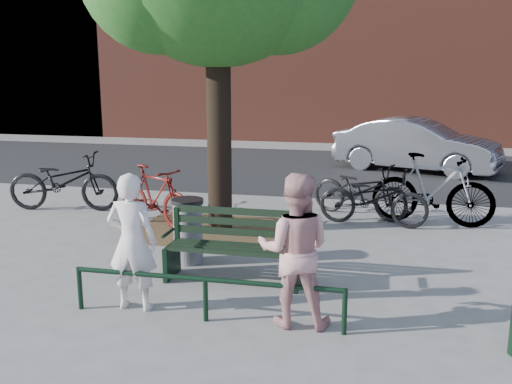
% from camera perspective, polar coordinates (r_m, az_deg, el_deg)
% --- Properties ---
extents(ground, '(90.00, 90.00, 0.00)m').
position_cam_1_polar(ground, '(7.49, -2.27, -8.92)').
color(ground, gray).
rests_on(ground, ground).
extents(dirt_pit, '(2.40, 2.00, 0.02)m').
position_cam_1_polar(dirt_pit, '(9.76, -4.70, -3.78)').
color(dirt_pit, brown).
rests_on(dirt_pit, ground).
extents(road, '(40.00, 7.00, 0.01)m').
position_cam_1_polar(road, '(15.59, 5.63, 2.32)').
color(road, black).
rests_on(road, ground).
extents(park_bench, '(1.74, 0.54, 0.97)m').
position_cam_1_polar(park_bench, '(7.40, -2.14, -5.25)').
color(park_bench, black).
rests_on(park_bench, ground).
extents(guard_railing, '(3.06, 0.06, 0.51)m').
position_cam_1_polar(guard_railing, '(6.27, -5.10, -9.35)').
color(guard_railing, black).
rests_on(guard_railing, ground).
extents(person_left, '(0.59, 0.39, 1.59)m').
position_cam_1_polar(person_left, '(6.59, -12.29, -4.92)').
color(person_left, silver).
rests_on(person_left, ground).
extents(person_right, '(0.85, 0.68, 1.66)m').
position_cam_1_polar(person_right, '(6.06, 3.90, -5.82)').
color(person_right, tan).
rests_on(person_right, ground).
extents(litter_bin, '(0.45, 0.45, 0.92)m').
position_cam_1_polar(litter_bin, '(8.11, -6.80, -3.83)').
color(litter_bin, gray).
rests_on(litter_bin, ground).
extents(bicycle_a, '(2.23, 1.07, 1.13)m').
position_cam_1_polar(bicycle_a, '(11.58, -18.69, 0.99)').
color(bicycle_a, black).
rests_on(bicycle_a, ground).
extents(bicycle_b, '(1.82, 1.24, 1.07)m').
position_cam_1_polar(bicycle_b, '(9.99, -10.10, -0.43)').
color(bicycle_b, '#53100B').
rests_on(bicycle_b, ground).
extents(bicycle_c, '(2.00, 1.41, 1.00)m').
position_cam_1_polar(bicycle_c, '(10.69, 10.33, 0.19)').
color(bicycle_c, black).
rests_on(bicycle_c, ground).
extents(bicycle_d, '(2.16, 0.93, 1.26)m').
position_cam_1_polar(bicycle_d, '(10.43, 17.25, 0.26)').
color(bicycle_d, gray).
rests_on(bicycle_d, ground).
extents(bicycle_e, '(1.95, 0.87, 0.99)m').
position_cam_1_polar(bicycle_e, '(10.13, 11.66, -0.56)').
color(bicycle_e, black).
rests_on(bicycle_e, ground).
extents(parked_car, '(4.49, 2.81, 1.40)m').
position_cam_1_polar(parked_car, '(15.69, 15.74, 4.53)').
color(parked_car, slate).
rests_on(parked_car, ground).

